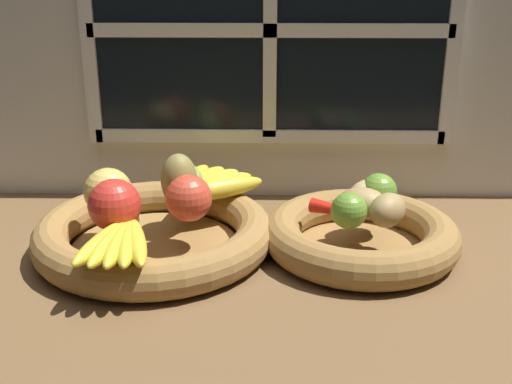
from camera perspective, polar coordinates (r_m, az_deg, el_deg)
ground_plane at (r=95.30cm, az=1.00°, el=-7.17°), size 140.00×90.00×3.00cm
back_wall at (r=115.25cm, az=1.18°, el=13.04°), size 140.00×4.60×55.00cm
fruit_bowl_left at (r=98.62cm, az=-9.30°, el=-3.77°), size 37.00×37.00×5.72cm
fruit_bowl_right at (r=97.99cm, az=9.37°, el=-3.93°), size 30.05×30.05×5.72cm
apple_red_right at (r=93.89cm, az=-6.25°, el=-0.55°), size 7.03×7.03×7.03cm
apple_golden_left at (r=97.92cm, az=-13.37°, el=0.01°), size 7.38×7.38×7.38cm
apple_green_back at (r=100.96cm, az=-6.78°, el=0.84°), size 6.68×6.68×6.68cm
apple_red_front at (r=92.16cm, az=-12.84°, el=-1.16°), size 7.64×7.64×7.64cm
pear_brown at (r=99.03cm, az=-7.10°, el=1.05°), size 8.12×8.12×8.67cm
banana_bunch_front at (r=86.59cm, az=-12.37°, el=-4.34°), size 11.06×16.65×2.66cm
banana_bunch_back at (r=104.85cm, az=-4.58°, el=0.67°), size 15.73×16.97×3.25cm
potato_back at (r=100.25cm, az=10.33°, el=-0.10°), size 9.04×7.43×4.70cm
potato_large at (r=95.93cm, az=9.55°, el=-0.99°), size 8.78×7.43×4.71cm
potato_small at (r=93.50cm, az=11.73°, el=-1.62°), size 7.83×8.21×5.02cm
lime_near at (r=91.94cm, az=8.30°, el=-1.67°), size 5.34×5.34×5.34cm
lime_far at (r=99.77cm, az=10.96°, el=0.06°), size 5.71×5.71×5.71cm
chili_pepper at (r=95.49cm, az=8.12°, el=-1.78°), size 11.36×7.33×2.35cm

